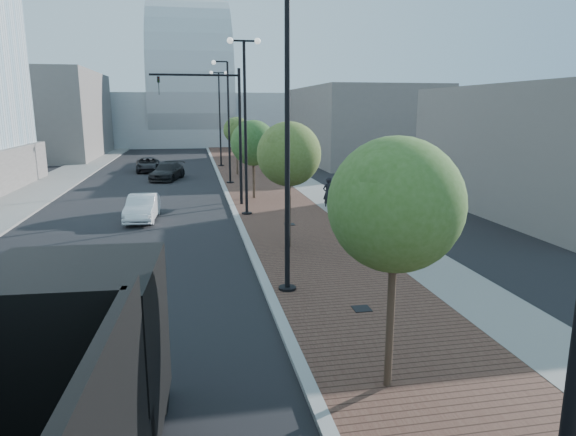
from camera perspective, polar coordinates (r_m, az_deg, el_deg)
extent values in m
cube|color=#4C2D23|center=(45.75, -3.44, 5.06)|extent=(7.00, 140.00, 0.12)
cube|color=slate|center=(46.16, -0.10, 5.15)|extent=(2.40, 140.00, 0.13)
cube|color=gray|center=(45.44, -7.84, 4.93)|extent=(0.30, 140.00, 0.14)
cube|color=slate|center=(46.65, -24.03, 4.16)|extent=(4.00, 140.00, 0.12)
cube|color=black|center=(9.31, -22.82, -13.55)|extent=(2.88, 2.98, 2.84)
cube|color=black|center=(11.02, -20.37, -14.59)|extent=(2.65, 0.68, 1.42)
cube|color=black|center=(6.87, -28.81, -16.02)|extent=(2.74, 0.28, 2.19)
cylinder|color=black|center=(9.19, -15.67, -22.41)|extent=(0.39, 1.22, 1.20)
cylinder|color=silver|center=(9.19, -15.67, -22.41)|extent=(0.41, 0.67, 0.66)
cylinder|color=black|center=(11.06, -26.89, -17.00)|extent=(0.39, 1.22, 1.20)
cylinder|color=silver|center=(11.06, -26.89, -17.00)|extent=(0.41, 0.67, 0.66)
cylinder|color=black|center=(10.53, -14.45, -17.50)|extent=(0.39, 1.22, 1.20)
cylinder|color=silver|center=(10.53, -14.45, -17.50)|extent=(0.41, 0.67, 0.66)
imported|color=silver|center=(27.60, -16.07, 1.13)|extent=(1.64, 4.14, 1.34)
imported|color=black|center=(48.99, -15.47, 5.80)|extent=(2.53, 4.79, 1.28)
imported|color=black|center=(42.88, -13.42, 5.11)|extent=(3.14, 5.07, 1.37)
imported|color=black|center=(29.69, 4.50, 2.83)|extent=(0.78, 0.64, 1.85)
cylinder|color=black|center=(16.30, -0.08, -8.07)|extent=(0.56, 0.56, 0.20)
cylinder|color=black|center=(15.33, -0.08, 7.98)|extent=(0.16, 0.16, 9.00)
cylinder|color=black|center=(27.76, -4.64, 0.43)|extent=(0.56, 0.56, 0.20)
cylinder|color=black|center=(27.20, -4.81, 9.80)|extent=(0.16, 0.16, 9.00)
cylinder|color=black|center=(27.38, -4.99, 19.24)|extent=(1.40, 0.10, 0.10)
sphere|color=silver|center=(27.32, -6.53, 19.23)|extent=(0.32, 0.32, 0.32)
sphere|color=silver|center=(27.46, -3.45, 19.25)|extent=(0.32, 0.32, 0.32)
cylinder|color=black|center=(39.54, -6.51, 3.93)|extent=(0.56, 0.56, 0.20)
cylinder|color=black|center=(39.15, -6.67, 10.49)|extent=(0.16, 0.16, 9.00)
cylinder|color=black|center=(39.24, -7.60, 17.05)|extent=(1.00, 0.10, 0.10)
sphere|color=silver|center=(39.21, -8.36, 16.93)|extent=(0.32, 0.32, 0.32)
cylinder|color=black|center=(51.42, -7.52, 5.81)|extent=(0.56, 0.56, 0.20)
cylinder|color=black|center=(51.12, -7.67, 10.85)|extent=(0.16, 0.16, 9.00)
cylinder|color=black|center=(51.22, -7.82, 15.89)|extent=(1.40, 0.10, 0.10)
sphere|color=silver|center=(51.18, -8.63, 15.87)|extent=(0.32, 0.32, 0.32)
sphere|color=silver|center=(51.26, -7.00, 15.91)|extent=(0.32, 0.32, 0.32)
cylinder|color=black|center=(30.21, -5.39, 8.85)|extent=(0.18, 0.18, 8.00)
cylinder|color=black|center=(30.09, -10.46, 15.55)|extent=(5.00, 0.12, 0.12)
imported|color=black|center=(30.10, -14.34, 14.23)|extent=(0.16, 0.20, 1.00)
cylinder|color=#382619|center=(10.56, 11.50, -9.81)|extent=(0.16, 0.16, 3.68)
sphere|color=#385D1F|center=(9.97, 12.01, 1.49)|extent=(2.64, 2.64, 2.64)
sphere|color=#385D1F|center=(10.45, 13.34, 0.44)|extent=(1.85, 1.85, 1.85)
sphere|color=#385D1F|center=(9.52, 11.12, 3.28)|extent=(1.58, 1.58, 1.58)
cylinder|color=#382619|center=(20.76, 0.09, 1.39)|extent=(0.16, 0.16, 3.70)
sphere|color=#465D20|center=(20.47, 0.09, 7.21)|extent=(2.60, 2.60, 2.60)
sphere|color=#465D20|center=(20.86, 1.02, 6.58)|extent=(1.82, 1.82, 1.82)
sphere|color=#465D20|center=(20.09, -0.59, 8.18)|extent=(1.56, 1.56, 1.56)
cylinder|color=#382619|center=(32.51, -3.88, 5.02)|extent=(0.16, 0.16, 3.38)
sphere|color=#264F1B|center=(32.33, -3.93, 8.43)|extent=(2.87, 2.87, 2.87)
sphere|color=#264F1B|center=(32.69, -3.28, 8.05)|extent=(2.01, 2.01, 2.01)
sphere|color=#264F1B|center=(31.97, -4.42, 8.98)|extent=(1.72, 1.72, 1.72)
cylinder|color=#382619|center=(44.37, -5.76, 7.10)|extent=(0.16, 0.16, 3.67)
sphere|color=#38521C|center=(44.23, -5.82, 9.81)|extent=(2.25, 2.25, 2.25)
sphere|color=#38521C|center=(44.58, -5.32, 9.50)|extent=(1.58, 1.58, 1.58)
sphere|color=#38521C|center=(43.90, -6.19, 10.26)|extent=(1.35, 1.35, 1.35)
cube|color=#A0A6AA|center=(90.05, -10.75, 10.91)|extent=(50.00, 28.00, 8.00)
cube|color=#69625E|center=(67.42, -26.44, 10.34)|extent=(14.00, 20.00, 10.00)
cube|color=#67615D|center=(57.99, 7.75, 10.39)|extent=(12.00, 22.00, 8.00)
cube|color=#67615D|center=(32.25, 28.38, 6.77)|extent=(10.00, 16.00, 7.00)
cube|color=black|center=(14.92, 8.28, -10.05)|extent=(0.50, 0.50, 0.02)
cube|color=black|center=(25.11, 0.18, -0.72)|extent=(0.50, 0.50, 0.02)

